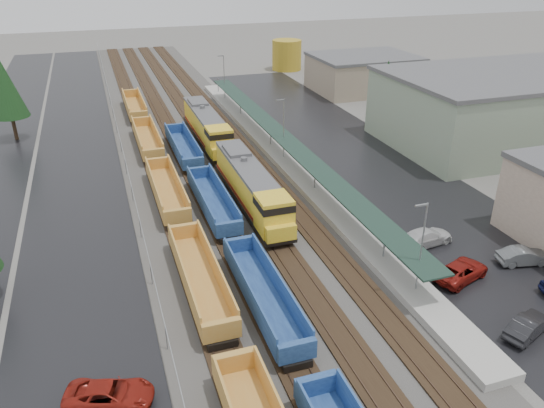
{
  "coord_description": "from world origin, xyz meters",
  "views": [
    {
      "loc": [
        -11.7,
        -8.39,
        24.28
      ],
      "look_at": [
        2.95,
        35.06,
        2.0
      ],
      "focal_mm": 35.0,
      "sensor_mm": 36.0,
      "label": 1
    }
  ],
  "objects_px": {
    "well_string_yellow": "(181,228)",
    "parked_car_east_e": "(524,256)",
    "locomotive_lead": "(252,187)",
    "parked_car_east_b": "(461,271)",
    "well_string_blue": "(263,294)",
    "parked_car_east_a": "(528,326)",
    "parked_car_east_c": "(426,237)",
    "storage_tank": "(287,55)",
    "locomotive_trail": "(207,127)",
    "parked_car_west_c": "(109,395)"
  },
  "relations": [
    {
      "from": "locomotive_trail",
      "to": "well_string_yellow",
      "type": "distance_m",
      "value": 26.33
    },
    {
      "from": "storage_tank",
      "to": "parked_car_east_c",
      "type": "distance_m",
      "value": 76.85
    },
    {
      "from": "locomotive_trail",
      "to": "parked_car_east_b",
      "type": "bearing_deg",
      "value": -72.41
    },
    {
      "from": "locomotive_lead",
      "to": "well_string_blue",
      "type": "height_order",
      "value": "locomotive_lead"
    },
    {
      "from": "locomotive_trail",
      "to": "parked_car_east_c",
      "type": "distance_m",
      "value": 35.5
    },
    {
      "from": "storage_tank",
      "to": "parked_car_east_b",
      "type": "relative_size",
      "value": 1.21
    },
    {
      "from": "locomotive_lead",
      "to": "parked_car_east_b",
      "type": "xyz_separation_m",
      "value": [
        12.29,
        -17.75,
        -1.66
      ]
    },
    {
      "from": "parked_car_east_c",
      "to": "parked_car_east_e",
      "type": "xyz_separation_m",
      "value": [
        5.98,
        -5.47,
        -0.04
      ]
    },
    {
      "from": "parked_car_east_e",
      "to": "parked_car_west_c",
      "type": "bearing_deg",
      "value": 109.45
    },
    {
      "from": "locomotive_lead",
      "to": "parked_car_east_a",
      "type": "height_order",
      "value": "locomotive_lead"
    },
    {
      "from": "storage_tank",
      "to": "parked_car_east_c",
      "type": "xyz_separation_m",
      "value": [
        -14.18,
        -75.49,
        -2.39
      ]
    },
    {
      "from": "well_string_yellow",
      "to": "parked_car_west_c",
      "type": "relative_size",
      "value": 19.61
    },
    {
      "from": "well_string_blue",
      "to": "parked_car_east_a",
      "type": "relative_size",
      "value": 18.68
    },
    {
      "from": "well_string_yellow",
      "to": "parked_car_east_c",
      "type": "bearing_deg",
      "value": -21.19
    },
    {
      "from": "well_string_blue",
      "to": "storage_tank",
      "type": "height_order",
      "value": "storage_tank"
    },
    {
      "from": "locomotive_lead",
      "to": "storage_tank",
      "type": "height_order",
      "value": "storage_tank"
    },
    {
      "from": "parked_car_east_c",
      "to": "locomotive_lead",
      "type": "bearing_deg",
      "value": 37.51
    },
    {
      "from": "parked_car_east_c",
      "to": "parked_car_east_e",
      "type": "height_order",
      "value": "parked_car_east_c"
    },
    {
      "from": "storage_tank",
      "to": "parked_car_east_c",
      "type": "relative_size",
      "value": 1.2
    },
    {
      "from": "storage_tank",
      "to": "parked_car_east_a",
      "type": "xyz_separation_m",
      "value": [
        -14.52,
        -88.47,
        -2.43
      ]
    },
    {
      "from": "locomotive_trail",
      "to": "parked_car_east_e",
      "type": "distance_m",
      "value": 42.9
    },
    {
      "from": "parked_car_east_b",
      "to": "well_string_yellow",
      "type": "bearing_deg",
      "value": 36.99
    },
    {
      "from": "well_string_yellow",
      "to": "parked_car_east_a",
      "type": "xyz_separation_m",
      "value": [
        20.39,
        -21.02,
        -0.47
      ]
    },
    {
      "from": "locomotive_lead",
      "to": "locomotive_trail",
      "type": "relative_size",
      "value": 1.0
    },
    {
      "from": "locomotive_lead",
      "to": "locomotive_trail",
      "type": "height_order",
      "value": "same"
    },
    {
      "from": "locomotive_trail",
      "to": "storage_tank",
      "type": "xyz_separation_m",
      "value": [
        26.91,
        42.39,
        0.77
      ]
    },
    {
      "from": "locomotive_trail",
      "to": "parked_car_east_b",
      "type": "xyz_separation_m",
      "value": [
        12.29,
        -38.75,
        -1.66
      ]
    },
    {
      "from": "storage_tank",
      "to": "locomotive_trail",
      "type": "bearing_deg",
      "value": -122.41
    },
    {
      "from": "parked_car_east_b",
      "to": "locomotive_trail",
      "type": "bearing_deg",
      "value": -1.39
    },
    {
      "from": "parked_car_east_a",
      "to": "parked_car_east_c",
      "type": "xyz_separation_m",
      "value": [
        0.34,
        12.98,
        0.04
      ]
    },
    {
      "from": "locomotive_lead",
      "to": "parked_car_west_c",
      "type": "xyz_separation_m",
      "value": [
        -15.39,
        -22.3,
        -1.67
      ]
    },
    {
      "from": "well_string_yellow",
      "to": "parked_car_east_e",
      "type": "height_order",
      "value": "well_string_yellow"
    },
    {
      "from": "well_string_blue",
      "to": "locomotive_lead",
      "type": "bearing_deg",
      "value": 76.19
    },
    {
      "from": "locomotive_trail",
      "to": "well_string_yellow",
      "type": "height_order",
      "value": "locomotive_trail"
    },
    {
      "from": "well_string_yellow",
      "to": "parked_car_east_e",
      "type": "xyz_separation_m",
      "value": [
        26.72,
        -13.51,
        -0.46
      ]
    },
    {
      "from": "parked_car_east_a",
      "to": "parked_car_east_b",
      "type": "relative_size",
      "value": 0.84
    },
    {
      "from": "parked_car_east_b",
      "to": "well_string_blue",
      "type": "bearing_deg",
      "value": 65.81
    },
    {
      "from": "locomotive_trail",
      "to": "parked_car_west_c",
      "type": "distance_m",
      "value": 45.99
    },
    {
      "from": "storage_tank",
      "to": "parked_car_west_c",
      "type": "distance_m",
      "value": 95.6
    },
    {
      "from": "storage_tank",
      "to": "parked_car_east_e",
      "type": "distance_m",
      "value": 81.41
    },
    {
      "from": "well_string_blue",
      "to": "parked_car_east_a",
      "type": "height_order",
      "value": "well_string_blue"
    },
    {
      "from": "parked_car_west_c",
      "to": "parked_car_east_e",
      "type": "height_order",
      "value": "parked_car_east_e"
    },
    {
      "from": "well_string_blue",
      "to": "storage_tank",
      "type": "xyz_separation_m",
      "value": [
        30.91,
        79.66,
        2.0
      ]
    },
    {
      "from": "parked_car_east_b",
      "to": "parked_car_east_c",
      "type": "xyz_separation_m",
      "value": [
        0.45,
        5.66,
        0.04
      ]
    },
    {
      "from": "locomotive_lead",
      "to": "well_string_blue",
      "type": "distance_m",
      "value": 16.8
    },
    {
      "from": "well_string_yellow",
      "to": "parked_car_west_c",
      "type": "distance_m",
      "value": 19.69
    },
    {
      "from": "well_string_yellow",
      "to": "parked_car_east_c",
      "type": "distance_m",
      "value": 22.24
    },
    {
      "from": "locomotive_trail",
      "to": "parked_car_west_c",
      "type": "height_order",
      "value": "locomotive_trail"
    },
    {
      "from": "well_string_blue",
      "to": "parked_car_east_e",
      "type": "height_order",
      "value": "well_string_blue"
    },
    {
      "from": "locomotive_trail",
      "to": "storage_tank",
      "type": "bearing_deg",
      "value": 57.59
    }
  ]
}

